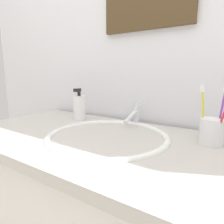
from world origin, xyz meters
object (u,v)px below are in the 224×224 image
at_px(faucet, 134,115).
at_px(soap_dispenser, 79,107).
at_px(toothbrush_yellow, 203,110).
at_px(toothbrush_purple, 222,110).
at_px(toothbrush_red, 223,117).
at_px(toothbrush_cup, 211,132).

xyz_separation_m(faucet, soap_dispenser, (-0.28, -0.07, 0.02)).
height_order(toothbrush_yellow, toothbrush_purple, toothbrush_purple).
bearing_deg(toothbrush_red, toothbrush_cup, 137.90).
xyz_separation_m(faucet, toothbrush_yellow, (0.31, -0.10, 0.07)).
xyz_separation_m(toothbrush_cup, toothbrush_purple, (0.02, 0.02, 0.07)).
bearing_deg(toothbrush_cup, toothbrush_red, -42.10).
relative_size(faucet, toothbrush_purple, 0.75).
distance_m(toothbrush_red, toothbrush_purple, 0.05).
height_order(toothbrush_cup, soap_dispenser, soap_dispenser).
distance_m(toothbrush_yellow, soap_dispenser, 0.59).
bearing_deg(toothbrush_red, soap_dispenser, 174.94).
height_order(toothbrush_cup, toothbrush_red, toothbrush_red).
height_order(faucet, toothbrush_purple, toothbrush_purple).
bearing_deg(soap_dispenser, toothbrush_red, -5.06).
relative_size(toothbrush_red, toothbrush_purple, 0.87).
height_order(toothbrush_yellow, toothbrush_red, toothbrush_yellow).
bearing_deg(toothbrush_purple, faucet, 168.17).
distance_m(toothbrush_cup, toothbrush_yellow, 0.08).
relative_size(toothbrush_cup, toothbrush_red, 0.52).
height_order(toothbrush_cup, toothbrush_yellow, toothbrush_yellow).
relative_size(faucet, toothbrush_yellow, 0.77).
xyz_separation_m(faucet, toothbrush_cup, (0.34, -0.10, -0.00)).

